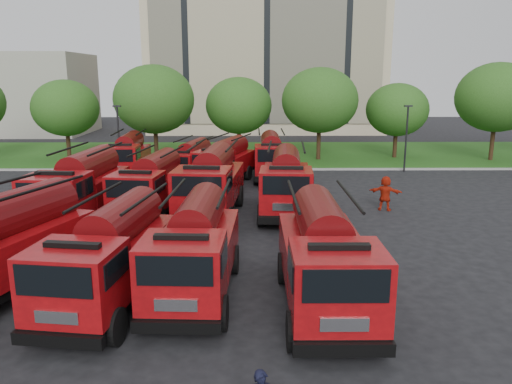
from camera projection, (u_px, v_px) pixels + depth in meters
ground at (249, 245)px, 21.94m from camera, size 140.00×140.00×0.00m
lawn at (250, 154)px, 47.24m from camera, size 70.00×16.00×0.12m
curb at (250, 169)px, 39.35m from camera, size 70.00×0.30×0.14m
apartment_building at (265, 35)px, 65.79m from camera, size 30.00×14.18×25.00m
side_building at (15, 94)px, 63.37m from camera, size 18.00×12.00×10.00m
tree_1 at (65, 108)px, 43.15m from camera, size 5.71×5.71×6.98m
tree_2 at (154, 99)px, 41.58m from camera, size 6.72×6.72×8.22m
tree_3 at (239, 106)px, 44.23m from camera, size 5.88×5.88×7.19m
tree_4 at (320, 100)px, 42.71m from camera, size 6.55×6.55×8.01m
tree_5 at (397, 110)px, 43.95m from camera, size 5.46×5.46×6.68m
tree_6 at (497, 97)px, 42.30m from camera, size 6.89×6.89×8.42m
lamp_post_0 at (119, 135)px, 37.94m from camera, size 0.60×0.25×5.11m
lamp_post_1 at (406, 134)px, 38.14m from camera, size 0.60×0.25×5.11m
fire_truck_1 at (111, 255)px, 16.11m from camera, size 3.39×7.37×3.23m
fire_truck_2 at (195, 248)px, 16.81m from camera, size 2.87×7.20×3.23m
fire_truck_3 at (325, 257)px, 15.79m from camera, size 2.73×7.36×3.35m
fire_truck_4 at (81, 188)px, 24.95m from camera, size 3.34×7.97×3.54m
fire_truck_5 at (152, 185)px, 26.44m from camera, size 3.30×7.30×3.21m
fire_truck_6 at (211, 183)px, 26.33m from camera, size 3.40×7.97×3.53m
fire_truck_7 at (286, 182)px, 26.84m from camera, size 3.14×7.60×3.38m
fire_truck_8 at (128, 156)px, 36.20m from camera, size 2.79×7.02×3.15m
fire_truck_9 at (190, 163)px, 34.28m from camera, size 3.46×6.66×2.89m
fire_truck_10 at (225, 162)px, 34.08m from camera, size 4.19×7.12×3.07m
fire_truck_11 at (271, 156)px, 36.14m from camera, size 2.61×7.01×3.18m
firefighter_1 at (91, 335)px, 14.34m from camera, size 0.85×0.76×1.54m
firefighter_2 at (361, 329)px, 14.73m from camera, size 0.71×1.04×1.63m
firefighter_3 at (346, 296)px, 16.88m from camera, size 1.03×0.55×1.57m
firefighter_4 at (64, 227)px, 24.61m from camera, size 0.92×0.89×1.59m
firefighter_5 at (384, 210)px, 27.69m from camera, size 1.96×1.35×1.94m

